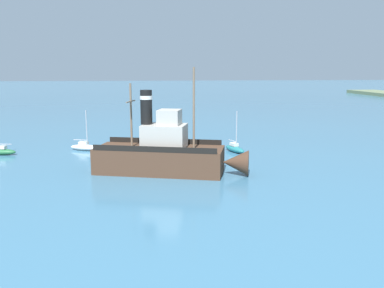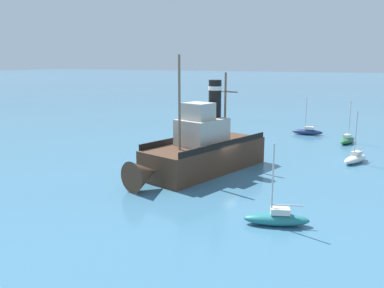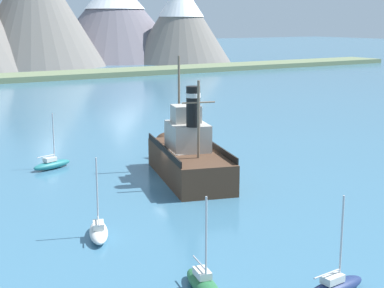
# 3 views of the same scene
# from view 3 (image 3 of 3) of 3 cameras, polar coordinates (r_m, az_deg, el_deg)

# --- Properties ---
(ground_plane) EXTENTS (600.00, 600.00, 0.00)m
(ground_plane) POSITION_cam_3_polar(r_m,az_deg,el_deg) (47.86, -1.93, -3.66)
(ground_plane) COLOR teal
(old_tugboat) EXTENTS (7.57, 14.77, 9.90)m
(old_tugboat) POSITION_cam_3_polar(r_m,az_deg,el_deg) (48.75, -0.46, -1.14)
(old_tugboat) COLOR #4C3323
(old_tugboat) RESTS_ON ground
(sailboat_white) EXTENTS (2.38, 3.94, 4.90)m
(sailboat_white) POSITION_cam_3_polar(r_m,az_deg,el_deg) (36.19, -9.05, -8.34)
(sailboat_white) COLOR white
(sailboat_white) RESTS_ON ground
(sailboat_navy) EXTENTS (3.88, 1.42, 4.90)m
(sailboat_navy) POSITION_cam_3_polar(r_m,az_deg,el_deg) (29.62, 13.66, -13.29)
(sailboat_navy) COLOR navy
(sailboat_navy) RESTS_ON ground
(sailboat_green) EXTENTS (1.89, 3.95, 4.90)m
(sailboat_green) POSITION_cam_3_polar(r_m,az_deg,el_deg) (29.15, 1.12, -13.37)
(sailboat_green) COLOR #286B3D
(sailboat_green) RESTS_ON ground
(sailboat_teal) EXTENTS (3.95, 2.25, 4.90)m
(sailboat_teal) POSITION_cam_3_polar(r_m,az_deg,el_deg) (53.25, -13.44, -1.90)
(sailboat_teal) COLOR #23757A
(sailboat_teal) RESTS_ON ground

